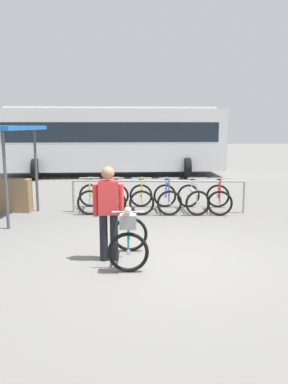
{
  "coord_description": "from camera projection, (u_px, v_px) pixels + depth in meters",
  "views": [
    {
      "loc": [
        -0.53,
        -6.34,
        2.34
      ],
      "look_at": [
        -0.29,
        1.19,
        1.0
      ],
      "focal_mm": 35.78,
      "sensor_mm": 36.0,
      "label": 1
    }
  ],
  "objects": [
    {
      "name": "racked_bike_white",
      "position": [
        193.0,
        198.0,
        10.35
      ],
      "size": [
        0.76,
        1.15,
        0.97
      ],
      "color": "black",
      "rests_on": "ground"
    },
    {
      "name": "featured_bicycle",
      "position": [
        129.0,
        236.0,
        6.43
      ],
      "size": [
        0.68,
        1.21,
        1.09
      ],
      "color": "black",
      "rests_on": "ground"
    },
    {
      "name": "racked_bike_yellow",
      "position": [
        141.0,
        198.0,
        10.39
      ],
      "size": [
        0.66,
        1.09,
        0.97
      ],
      "color": "black",
      "rests_on": "ground"
    },
    {
      "name": "racked_bike_blue",
      "position": [
        167.0,
        198.0,
        10.37
      ],
      "size": [
        0.69,
        1.13,
        0.97
      ],
      "color": "black",
      "rests_on": "ground"
    },
    {
      "name": "bus_distant",
      "position": [
        112.0,
        137.0,
        17.42
      ],
      "size": [
        10.09,
        3.66,
        3.08
      ],
      "color": "silver",
      "rests_on": "ground"
    },
    {
      "name": "ground_plane",
      "position": [
        163.0,
        260.0,
        6.66
      ],
      "size": [
        80.0,
        80.0,
        0.0
      ],
      "primitive_type": "plane",
      "color": "slate"
    },
    {
      "name": "bike_rack_rail",
      "position": [
        158.0,
        187.0,
        10.14
      ],
      "size": [
        4.6,
        0.32,
        0.88
      ],
      "color": "#99999E",
      "rests_on": "ground"
    },
    {
      "name": "person_with_featured_bike",
      "position": [
        108.0,
        209.0,
        6.52
      ],
      "size": [
        0.53,
        0.22,
        1.64
      ],
      "color": "black",
      "rests_on": "ground"
    },
    {
      "name": "racked_bike_red",
      "position": [
        219.0,
        198.0,
        10.34
      ],
      "size": [
        0.84,
        1.19,
        0.97
      ],
      "color": "black",
      "rests_on": "ground"
    },
    {
      "name": "racked_bike_lime",
      "position": [
        90.0,
        197.0,
        10.42
      ],
      "size": [
        0.75,
        1.14,
        0.97
      ],
      "color": "black",
      "rests_on": "ground"
    },
    {
      "name": "racked_bike_orange",
      "position": [
        116.0,
        198.0,
        10.41
      ],
      "size": [
        0.71,
        1.13,
        0.97
      ],
      "color": "black",
      "rests_on": "ground"
    }
  ]
}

